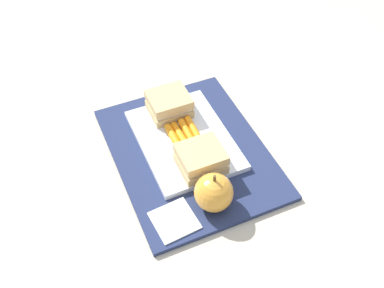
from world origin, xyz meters
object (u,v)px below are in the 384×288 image
(paper_napkin, at_px, (174,220))
(sandwich_half_right, at_px, (201,159))
(food_tray, at_px, (184,140))
(carrot_sticks_bundle, at_px, (185,135))
(apple, at_px, (214,192))
(sandwich_half_left, at_px, (169,104))

(paper_napkin, bearing_deg, sandwich_half_right, 133.71)
(food_tray, relative_size, carrot_sticks_bundle, 2.93)
(apple, bearing_deg, sandwich_half_right, 171.95)
(food_tray, distance_m, carrot_sticks_bundle, 0.01)
(carrot_sticks_bundle, height_order, apple, apple)
(food_tray, height_order, carrot_sticks_bundle, carrot_sticks_bundle)
(apple, distance_m, paper_napkin, 0.08)
(sandwich_half_left, bearing_deg, paper_napkin, -19.82)
(carrot_sticks_bundle, bearing_deg, paper_napkin, -28.38)
(sandwich_half_left, distance_m, paper_napkin, 0.26)
(apple, bearing_deg, carrot_sticks_bundle, 175.78)
(apple, xyz_separation_m, paper_napkin, (0.01, -0.07, -0.03))
(apple, height_order, paper_napkin, apple)
(food_tray, xyz_separation_m, paper_napkin, (0.16, -0.09, -0.00))
(sandwich_half_right, bearing_deg, sandwich_half_left, 180.00)
(carrot_sticks_bundle, relative_size, paper_napkin, 1.12)
(food_tray, height_order, apple, apple)
(food_tray, relative_size, sandwich_half_right, 2.88)
(sandwich_half_left, relative_size, carrot_sticks_bundle, 1.02)
(apple, relative_size, paper_napkin, 1.12)
(food_tray, bearing_deg, carrot_sticks_bundle, 69.41)
(food_tray, distance_m, sandwich_half_right, 0.08)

